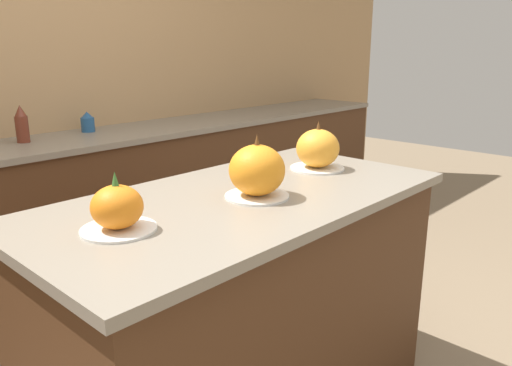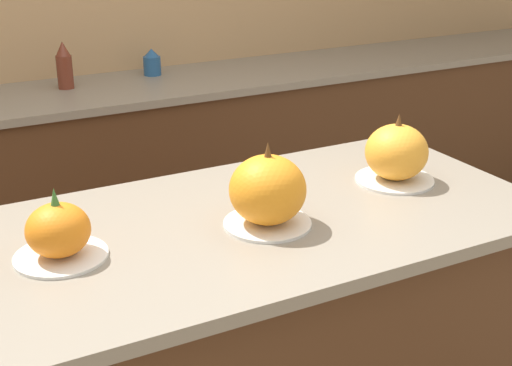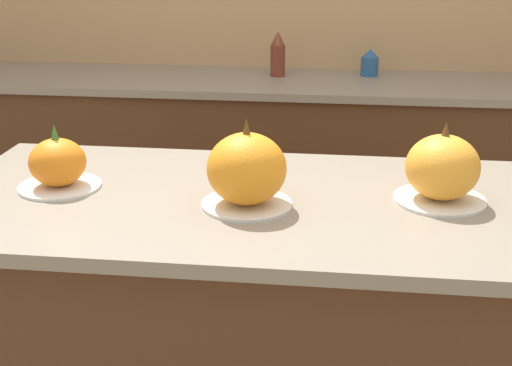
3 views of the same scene
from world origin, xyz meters
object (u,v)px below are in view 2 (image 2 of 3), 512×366
pumpkin_cake_left (58,233)px  pumpkin_cake_right (396,154)px  pumpkin_cake_center (268,192)px  bottle_tall (64,66)px  bottle_short (152,62)px

pumpkin_cake_left → pumpkin_cake_right: (0.99, 0.02, 0.02)m
pumpkin_cake_left → pumpkin_cake_center: bearing=-7.5°
pumpkin_cake_center → pumpkin_cake_right: 0.49m
bottle_tall → bottle_short: size_ratio=1.66×
pumpkin_cake_center → pumpkin_cake_left: bearing=172.5°
pumpkin_cake_center → bottle_short: pumpkin_cake_center is taller
pumpkin_cake_left → bottle_tall: size_ratio=1.03×
pumpkin_cake_left → pumpkin_cake_center: (0.51, -0.07, 0.03)m
bottle_short → pumpkin_cake_center: bearing=-101.0°
pumpkin_cake_center → bottle_short: size_ratio=1.78×
bottle_short → pumpkin_cake_right: bearing=-85.5°
pumpkin_cake_center → bottle_tall: size_ratio=1.07×
pumpkin_cake_left → bottle_short: size_ratio=1.71×
pumpkin_cake_right → bottle_tall: bearing=109.2°
pumpkin_cake_center → bottle_tall: 1.71m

